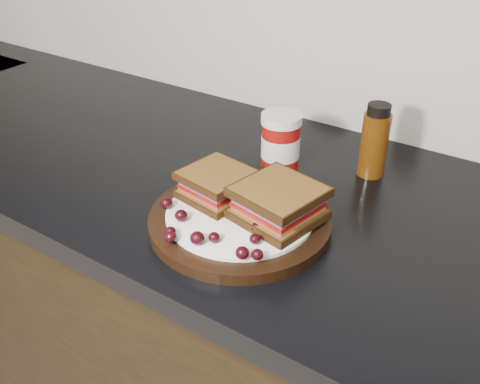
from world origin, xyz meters
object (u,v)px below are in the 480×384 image
object	(u,v)px
plate	(240,220)
sandwich_left	(217,184)
oil_bottle	(375,140)
condiment_jar	(281,142)

from	to	relation	value
plate	sandwich_left	xyz separation A→B (m)	(-0.06, 0.02, 0.04)
oil_bottle	plate	bearing A→B (deg)	-111.85
plate	sandwich_left	world-z (taller)	sandwich_left
plate	condiment_jar	distance (m)	0.20
condiment_jar	oil_bottle	bearing A→B (deg)	26.65
plate	condiment_jar	bearing A→B (deg)	101.81
sandwich_left	oil_bottle	size ratio (longest dim) A/B	0.74
condiment_jar	oil_bottle	world-z (taller)	oil_bottle
condiment_jar	oil_bottle	distance (m)	0.16
plate	oil_bottle	distance (m)	0.29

